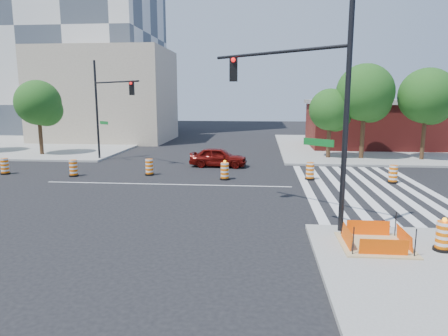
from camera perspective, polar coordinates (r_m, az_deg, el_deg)
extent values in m
plane|color=black|center=(22.80, -8.17, -2.33)|extent=(120.00, 120.00, 0.00)
cube|color=gray|center=(41.90, 23.03, 2.75)|extent=(22.00, 22.00, 0.15)
cube|color=gray|center=(46.23, -24.95, 3.23)|extent=(22.00, 22.00, 0.15)
cube|color=silver|center=(22.32, 11.71, -2.69)|extent=(0.45, 13.50, 0.01)
cube|color=silver|center=(22.44, 14.00, -2.72)|extent=(0.45, 13.50, 0.01)
cube|color=silver|center=(22.59, 16.26, -2.74)|extent=(0.45, 13.50, 0.01)
cube|color=silver|center=(22.78, 18.48, -2.75)|extent=(0.45, 13.50, 0.01)
cube|color=silver|center=(23.00, 20.67, -2.76)|extent=(0.45, 13.50, 0.01)
cube|color=silver|center=(23.26, 22.81, -2.77)|extent=(0.45, 13.50, 0.01)
cube|color=silver|center=(23.55, 24.90, -2.77)|extent=(0.45, 13.50, 0.01)
cube|color=silver|center=(23.86, 26.94, -2.77)|extent=(0.45, 13.50, 0.01)
cube|color=silver|center=(22.80, -8.18, -2.31)|extent=(14.00, 0.12, 0.01)
cube|color=tan|center=(13.98, 20.74, -10.22)|extent=(2.20, 2.20, 0.05)
cube|color=#F14F04|center=(13.09, 21.85, -10.54)|extent=(1.44, 0.02, 0.55)
cube|color=#F14F04|center=(14.73, 19.89, -8.11)|extent=(1.44, 0.02, 0.55)
cube|color=#F14F04|center=(13.69, 17.13, -9.34)|extent=(0.02, 1.44, 0.55)
cube|color=#F14F04|center=(14.17, 24.36, -9.14)|extent=(0.02, 1.44, 0.55)
cylinder|color=black|center=(12.80, 17.98, -9.92)|extent=(0.04, 0.04, 0.90)
cylinder|color=black|center=(13.31, 25.67, -9.67)|extent=(0.04, 0.04, 0.90)
cylinder|color=black|center=(14.47, 16.45, -7.51)|extent=(0.04, 0.04, 0.90)
cylinder|color=black|center=(14.93, 23.30, -7.39)|extent=(0.04, 0.04, 0.90)
cube|color=maroon|center=(41.71, 23.22, 5.50)|extent=(16.00, 8.00, 4.20)
cube|color=gray|center=(41.62, 23.44, 8.66)|extent=(16.50, 8.50, 0.40)
cube|color=tan|center=(46.94, -16.48, 9.88)|extent=(14.00, 10.00, 10.00)
imported|color=#5E0B08|center=(28.17, -0.81, 1.58)|extent=(4.11, 1.84, 1.37)
cylinder|color=black|center=(14.35, 17.08, 7.31)|extent=(0.19, 0.19, 8.27)
cylinder|color=black|center=(16.08, 7.28, 16.04)|extent=(4.91, 3.99, 0.12)
cube|color=black|center=(17.43, 1.37, 13.95)|extent=(0.33, 0.29, 1.03)
sphere|color=#FF0C0C|center=(17.28, 1.33, 15.19)|extent=(0.19, 0.19, 0.19)
cube|color=#0C591E|center=(14.93, 13.35, 3.59)|extent=(0.99, 0.81, 0.26)
cylinder|color=black|center=(32.46, -17.71, 7.89)|extent=(0.17, 0.17, 7.44)
cylinder|color=black|center=(30.07, -15.22, 11.77)|extent=(4.50, 3.48, 0.11)
cube|color=black|center=(28.42, -13.04, 11.04)|extent=(0.30, 0.26, 0.93)
sphere|color=#FF0C0C|center=(28.26, -13.18, 11.70)|extent=(0.17, 0.17, 0.17)
cube|color=#0C591E|center=(31.70, -16.78, 6.21)|extent=(0.91, 0.71, 0.23)
cylinder|color=black|center=(14.43, 28.67, -10.12)|extent=(0.54, 0.54, 0.09)
cylinder|color=#F66705|center=(14.28, 28.83, -8.41)|extent=(0.43, 0.43, 0.86)
sphere|color=#FF990C|center=(14.14, 29.00, -6.49)|extent=(0.14, 0.14, 0.14)
cylinder|color=#382314|center=(36.62, -24.76, 4.64)|extent=(0.31, 0.31, 3.92)
sphere|color=#1F4B15|center=(36.50, -25.04, 8.46)|extent=(3.67, 3.67, 3.67)
sphere|color=#1F4B15|center=(36.53, -24.06, 7.57)|extent=(2.69, 2.69, 2.69)
sphere|color=#1F4B15|center=(36.54, -25.69, 7.83)|extent=(2.45, 2.45, 2.45)
cylinder|color=#382314|center=(32.56, 14.74, 4.26)|extent=(0.32, 0.32, 3.46)
sphere|color=#1F4B15|center=(32.42, 14.92, 8.07)|extent=(3.25, 3.25, 3.25)
sphere|color=#1F4B15|center=(32.82, 15.65, 7.11)|extent=(2.38, 2.38, 2.38)
sphere|color=#1F4B15|center=(32.17, 14.25, 7.50)|extent=(2.17, 2.17, 2.17)
cylinder|color=#382314|center=(32.83, 19.20, 5.10)|extent=(0.33, 0.33, 4.63)
sphere|color=#1F4B15|center=(32.73, 19.50, 10.15)|extent=(4.34, 4.34, 4.34)
sphere|color=#1F4B15|center=(33.16, 20.17, 8.85)|extent=(3.18, 3.18, 3.18)
sphere|color=#1F4B15|center=(32.43, 18.82, 9.42)|extent=(2.89, 2.89, 2.89)
cylinder|color=#382314|center=(34.04, 26.63, 4.56)|extent=(0.30, 0.30, 4.41)
sphere|color=#1F4B15|center=(33.93, 27.00, 9.19)|extent=(4.14, 4.14, 4.14)
sphere|color=#1F4B15|center=(34.37, 27.47, 8.00)|extent=(3.03, 3.03, 3.03)
sphere|color=#1F4B15|center=(33.63, 26.46, 8.53)|extent=(2.76, 2.76, 2.76)
cylinder|color=black|center=(29.09, -28.75, -0.68)|extent=(0.60, 0.60, 0.10)
cylinder|color=#F66705|center=(29.01, -28.83, 0.29)|extent=(0.48, 0.48, 0.95)
cylinder|color=black|center=(26.55, -20.65, -1.01)|extent=(0.60, 0.60, 0.10)
cylinder|color=#F66705|center=(26.46, -20.72, 0.06)|extent=(0.48, 0.48, 0.95)
cylinder|color=black|center=(25.65, -10.58, -0.89)|extent=(0.60, 0.60, 0.10)
cylinder|color=#F66705|center=(25.56, -10.62, 0.21)|extent=(0.48, 0.48, 0.95)
cylinder|color=black|center=(23.86, 0.10, -1.54)|extent=(0.60, 0.60, 0.10)
cylinder|color=#F66705|center=(23.76, 0.10, -0.36)|extent=(0.48, 0.48, 0.95)
sphere|color=#FF990C|center=(23.67, 0.10, 0.95)|extent=(0.16, 0.16, 0.16)
cylinder|color=black|center=(24.40, 12.15, -1.51)|extent=(0.60, 0.60, 0.10)
cylinder|color=#F66705|center=(24.30, 12.20, -0.36)|extent=(0.48, 0.48, 0.95)
cylinder|color=black|center=(24.91, 22.94, -1.86)|extent=(0.60, 0.60, 0.10)
cylinder|color=#F66705|center=(24.81, 23.02, -0.73)|extent=(0.48, 0.48, 0.95)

